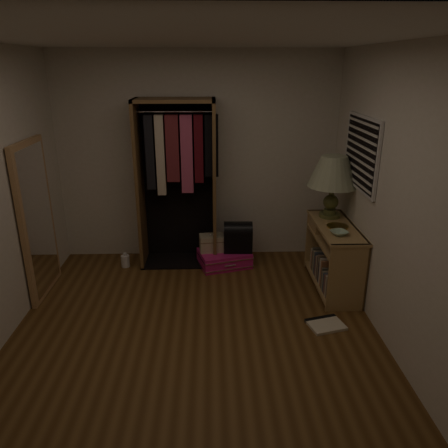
{
  "coord_description": "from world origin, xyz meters",
  "views": [
    {
      "loc": [
        0.16,
        -3.45,
        2.42
      ],
      "look_at": [
        0.3,
        0.95,
        0.8
      ],
      "focal_mm": 35.0,
      "sensor_mm": 36.0,
      "label": 1
    }
  ],
  "objects_px": {
    "pink_suitcase": "(224,258)",
    "train_case": "(212,243)",
    "console_bookshelf": "(333,254)",
    "floor_mirror": "(37,220)",
    "table_lamp": "(333,173)",
    "white_jug": "(125,261)",
    "open_wardrobe": "(179,170)",
    "black_bag": "(238,236)"
  },
  "relations": [
    {
      "from": "console_bookshelf",
      "to": "floor_mirror",
      "type": "distance_m",
      "value": 3.27
    },
    {
      "from": "console_bookshelf",
      "to": "train_case",
      "type": "height_order",
      "value": "console_bookshelf"
    },
    {
      "from": "open_wardrobe",
      "to": "train_case",
      "type": "height_order",
      "value": "open_wardrobe"
    },
    {
      "from": "open_wardrobe",
      "to": "train_case",
      "type": "distance_m",
      "value": 1.0
    },
    {
      "from": "floor_mirror",
      "to": "table_lamp",
      "type": "xyz_separation_m",
      "value": [
        3.24,
        0.3,
        0.42
      ]
    },
    {
      "from": "console_bookshelf",
      "to": "white_jug",
      "type": "distance_m",
      "value": 2.55
    },
    {
      "from": "white_jug",
      "to": "black_bag",
      "type": "bearing_deg",
      "value": 0.75
    },
    {
      "from": "table_lamp",
      "to": "white_jug",
      "type": "xyz_separation_m",
      "value": [
        -2.47,
        0.3,
        -1.19
      ]
    },
    {
      "from": "train_case",
      "to": "black_bag",
      "type": "height_order",
      "value": "black_bag"
    },
    {
      "from": "console_bookshelf",
      "to": "black_bag",
      "type": "relative_size",
      "value": 2.9
    },
    {
      "from": "open_wardrobe",
      "to": "white_jug",
      "type": "bearing_deg",
      "value": -166.02
    },
    {
      "from": "floor_mirror",
      "to": "black_bag",
      "type": "relative_size",
      "value": 4.4
    },
    {
      "from": "pink_suitcase",
      "to": "train_case",
      "type": "height_order",
      "value": "train_case"
    },
    {
      "from": "console_bookshelf",
      "to": "train_case",
      "type": "distance_m",
      "value": 1.5
    },
    {
      "from": "floor_mirror",
      "to": "train_case",
      "type": "height_order",
      "value": "floor_mirror"
    },
    {
      "from": "black_bag",
      "to": "table_lamp",
      "type": "xyz_separation_m",
      "value": [
        1.04,
        -0.32,
        0.88
      ]
    },
    {
      "from": "pink_suitcase",
      "to": "train_case",
      "type": "distance_m",
      "value": 0.26
    },
    {
      "from": "open_wardrobe",
      "to": "table_lamp",
      "type": "relative_size",
      "value": 2.88
    },
    {
      "from": "console_bookshelf",
      "to": "floor_mirror",
      "type": "xyz_separation_m",
      "value": [
        -3.24,
        -0.04,
        0.45
      ]
    },
    {
      "from": "console_bookshelf",
      "to": "pink_suitcase",
      "type": "relative_size",
      "value": 1.53
    },
    {
      "from": "open_wardrobe",
      "to": "white_jug",
      "type": "relative_size",
      "value": 11.08
    },
    {
      "from": "pink_suitcase",
      "to": "table_lamp",
      "type": "relative_size",
      "value": 1.03
    },
    {
      "from": "train_case",
      "to": "table_lamp",
      "type": "xyz_separation_m",
      "value": [
        1.37,
        -0.33,
        0.97
      ]
    },
    {
      "from": "train_case",
      "to": "console_bookshelf",
      "type": "bearing_deg",
      "value": -29.92
    },
    {
      "from": "floor_mirror",
      "to": "open_wardrobe",
      "type": "bearing_deg",
      "value": 27.73
    },
    {
      "from": "pink_suitcase",
      "to": "white_jug",
      "type": "xyz_separation_m",
      "value": [
        -1.25,
        0.0,
        -0.02
      ]
    },
    {
      "from": "console_bookshelf",
      "to": "pink_suitcase",
      "type": "bearing_deg",
      "value": 155.09
    },
    {
      "from": "console_bookshelf",
      "to": "open_wardrobe",
      "type": "height_order",
      "value": "open_wardrobe"
    },
    {
      "from": "train_case",
      "to": "black_bag",
      "type": "bearing_deg",
      "value": -8.15
    },
    {
      "from": "console_bookshelf",
      "to": "table_lamp",
      "type": "height_order",
      "value": "table_lamp"
    },
    {
      "from": "pink_suitcase",
      "to": "black_bag",
      "type": "height_order",
      "value": "black_bag"
    },
    {
      "from": "pink_suitcase",
      "to": "train_case",
      "type": "bearing_deg",
      "value": 154.15
    },
    {
      "from": "pink_suitcase",
      "to": "table_lamp",
      "type": "bearing_deg",
      "value": -29.83
    },
    {
      "from": "pink_suitcase",
      "to": "black_bag",
      "type": "bearing_deg",
      "value": -9.56
    },
    {
      "from": "black_bag",
      "to": "white_jug",
      "type": "height_order",
      "value": "black_bag"
    },
    {
      "from": "train_case",
      "to": "table_lamp",
      "type": "relative_size",
      "value": 0.46
    },
    {
      "from": "floor_mirror",
      "to": "table_lamp",
      "type": "bearing_deg",
      "value": 5.22
    },
    {
      "from": "black_bag",
      "to": "floor_mirror",
      "type": "bearing_deg",
      "value": -162.44
    },
    {
      "from": "train_case",
      "to": "white_jug",
      "type": "relative_size",
      "value": 1.78
    },
    {
      "from": "pink_suitcase",
      "to": "black_bag",
      "type": "xyz_separation_m",
      "value": [
        0.17,
        0.02,
        0.29
      ]
    },
    {
      "from": "open_wardrobe",
      "to": "white_jug",
      "type": "distance_m",
      "value": 1.34
    },
    {
      "from": "floor_mirror",
      "to": "white_jug",
      "type": "distance_m",
      "value": 1.25
    }
  ]
}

